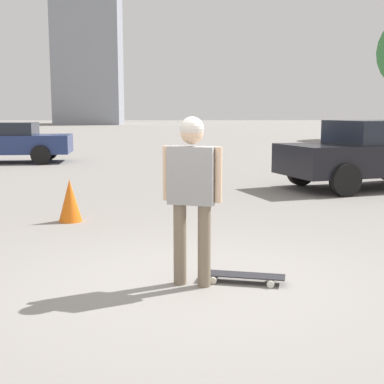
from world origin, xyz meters
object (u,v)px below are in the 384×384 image
car_parked_near (372,153)px  traffic_cone (70,201)px  car_parked_far (2,141)px  skateboard (243,276)px  person (192,184)px

car_parked_near → traffic_cone: (3.46, -6.47, -0.47)m
car_parked_far → traffic_cone: (10.58, 3.95, -0.40)m
skateboard → car_parked_near: (-6.79, 4.18, 0.75)m
person → traffic_cone: 3.87m
car_parked_far → person: bearing=109.6°
person → car_parked_near: (-6.83, 4.72, -0.24)m
traffic_cone → person: bearing=27.4°
traffic_cone → skateboard: bearing=34.5°
skateboard → car_parked_far: 15.26m
person → car_parked_far: (-13.95, -5.70, -0.31)m
car_parked_far → traffic_cone: bearing=107.9°
traffic_cone → car_parked_near: bearing=118.1°
person → traffic_cone: person is taller
car_parked_far → skateboard: bearing=111.5°
person → skateboard: size_ratio=1.93×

